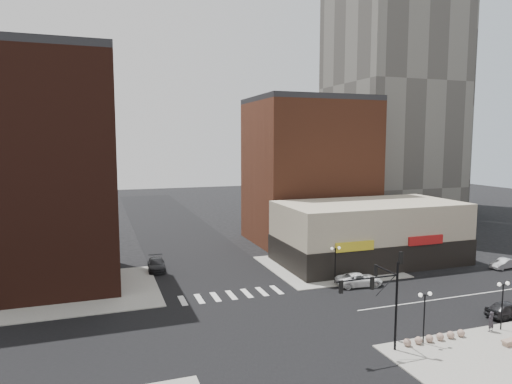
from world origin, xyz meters
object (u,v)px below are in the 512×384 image
street_lamp_se_b (503,293)px  dark_sedan_east (508,309)px  silver_sedan (504,264)px  stone_bench (512,342)px  traffic_signal (383,288)px  dark_sedan_north (156,264)px  white_suv (359,280)px  street_lamp_se_a (425,305)px  street_lamp_ne (335,255)px  pedestrian (491,321)px

street_lamp_se_b → dark_sedan_east: street_lamp_se_b is taller
silver_sedan → stone_bench: 24.59m
traffic_signal → dark_sedan_north: 31.48m
street_lamp_se_b → dark_sedan_north: 38.04m
traffic_signal → white_suv: traffic_signal is taller
street_lamp_se_a → dark_sedan_north: (-17.33, 28.26, -2.55)m
street_lamp_ne → stone_bench: (5.45, -18.49, -2.94)m
traffic_signal → silver_sedan: traffic_signal is taller
street_lamp_ne → dark_sedan_east: (10.17, -13.88, -2.54)m
dark_sedan_east → street_lamp_se_a: bearing=100.5°
dark_sedan_north → stone_bench: size_ratio=2.66×
street_lamp_ne → street_lamp_se_b: bearing=-66.4°
street_lamp_se_b → traffic_signal: bearing=179.2°
street_lamp_se_b → silver_sedan: size_ratio=1.07×
street_lamp_se_a → stone_bench: 7.51m
traffic_signal → white_suv: bearing=64.0°
street_lamp_se_a → dark_sedan_north: bearing=121.5°
pedestrian → dark_sedan_east: bearing=-160.1°
street_lamp_se_b → pedestrian: street_lamp_se_b is taller
white_suv → dark_sedan_east: 14.71m
white_suv → pedestrian: (3.63, -14.50, 0.27)m
traffic_signal → street_lamp_se_a: (3.76, -0.17, -1.67)m
traffic_signal → dark_sedan_east: traffic_signal is taller
pedestrian → street_lamp_se_a: bearing=-6.3°
white_suv → silver_sedan: size_ratio=1.33×
white_suv → pedestrian: 14.95m
street_lamp_se_a → street_lamp_ne: (1.00, 16.00, 0.00)m
silver_sedan → stone_bench: silver_sedan is taller
street_lamp_se_a → dark_sedan_north: street_lamp_se_a is taller
stone_bench → white_suv: bearing=95.6°
street_lamp_se_b → stone_bench: street_lamp_se_b is taller
dark_sedan_east → street_lamp_se_b: bearing=123.6°
pedestrian → dark_sedan_north: bearing=-55.7°
street_lamp_ne → silver_sedan: bearing=-3.7°
pedestrian → stone_bench: pedestrian is taller
dark_sedan_east → traffic_signal: bearing=97.2°
street_lamp_ne → stone_bench: size_ratio=2.15×
traffic_signal → street_lamp_ne: size_ratio=1.87×
dark_sedan_north → white_suv: bearing=-29.9°
white_suv → pedestrian: bearing=-159.3°
white_suv → silver_sedan: 21.01m
dark_sedan_east → dark_sedan_north: 38.67m
street_lamp_ne → stone_bench: bearing=-73.6°
street_lamp_se_a → street_lamp_se_b: (8.00, 0.00, 0.00)m
street_lamp_se_b → dark_sedan_east: bearing=33.7°
street_lamp_se_b → dark_sedan_north: (-25.33, 28.26, -2.55)m
street_lamp_ne → dark_sedan_east: size_ratio=0.95×
traffic_signal → white_suv: 16.50m
street_lamp_se_b → silver_sedan: street_lamp_se_b is taller
traffic_signal → street_lamp_se_b: (11.76, -0.17, -1.67)m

